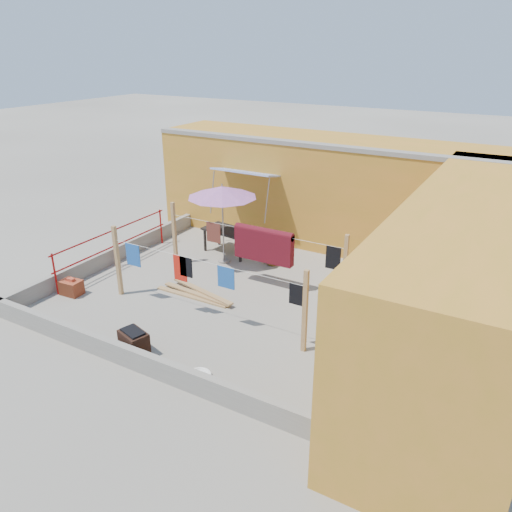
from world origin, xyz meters
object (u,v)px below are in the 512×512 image
patio_umbrella (222,192)px  water_jug_b (392,312)px  plant_back_a (274,253)px  brick_stack (71,287)px  brazier (134,342)px  outdoor_table (229,232)px  white_basin (199,376)px  water_jug_a (391,313)px  green_hose (413,277)px

patio_umbrella → water_jug_b: patio_umbrella is taller
plant_back_a → patio_umbrella: bearing=-158.1°
brick_stack → brazier: brazier is taller
patio_umbrella → outdoor_table: patio_umbrella is taller
white_basin → plant_back_a: plant_back_a is taller
white_basin → water_jug_b: 4.69m
outdoor_table → brazier: outdoor_table is taller
brazier → brick_stack: bearing=159.5°
patio_umbrella → plant_back_a: (1.32, 0.53, -1.71)m
brazier → outdoor_table: bearing=102.6°
outdoor_table → plant_back_a: (1.55, -0.10, -0.32)m
brick_stack → white_basin: (4.74, -1.18, -0.15)m
water_jug_b → white_basin: bearing=-122.4°
brick_stack → plant_back_a: size_ratio=0.78×
brazier → patio_umbrella: bearing=101.6°
outdoor_table → water_jug_a: outdoor_table is taller
outdoor_table → brazier: (1.20, -5.39, -0.40)m
brazier → green_hose: size_ratio=1.49×
white_basin → green_hose: bearing=69.2°
outdoor_table → plant_back_a: bearing=-3.8°
water_jug_b → plant_back_a: (-3.75, 1.33, 0.18)m
brazier → plant_back_a: plant_back_a is taller
water_jug_a → water_jug_b: 0.04m
outdoor_table → white_basin: bearing=-62.6°
brick_stack → water_jug_b: brick_stack is taller
brick_stack → green_hose: bearing=35.9°
brazier → water_jug_a: size_ratio=1.97×
white_basin → outdoor_table: bearing=117.4°
patio_umbrella → outdoor_table: bearing=109.6°
brazier → plant_back_a: (0.35, 5.29, 0.08)m
plant_back_a → outdoor_table: bearing=176.2°
patio_umbrella → green_hose: patio_umbrella is taller
green_hose → white_basin: bearing=-110.8°
outdoor_table → brick_stack: bearing=-114.9°
green_hose → brazier: bearing=-122.2°
white_basin → water_jug_a: size_ratio=1.34×
brazier → white_basin: bearing=-0.0°
water_jug_a → water_jug_b: bearing=90.0°
brick_stack → water_jug_b: size_ratio=1.40×
brazier → plant_back_a: size_ratio=0.99×
brick_stack → green_hose: 8.84m
patio_umbrella → white_basin: (2.56, -4.76, -2.01)m
brazier → water_jug_a: 5.67m
outdoor_table → white_basin: (2.79, -5.39, -0.62)m
plant_back_a → green_hose: bearing=16.4°
white_basin → water_jug_b: (2.51, 3.96, 0.13)m
white_basin → green_hose: 6.81m
outdoor_table → water_jug_b: outdoor_table is taller
patio_umbrella → water_jug_a: (5.07, -0.84, -1.90)m
brazier → water_jug_a: bearing=43.7°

